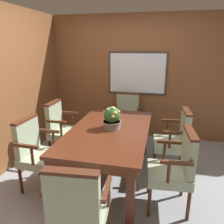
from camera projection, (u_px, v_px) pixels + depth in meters
name	position (u px, v px, depth m)	size (l,w,h in m)	color
ground_plane	(109.00, 180.00, 3.14)	(14.00, 14.00, 0.00)	gray
wall_back	(130.00, 78.00, 4.46)	(7.20, 0.08, 2.45)	brown
dining_table	(110.00, 135.00, 3.05)	(1.06, 1.86, 0.75)	#4C2314
chair_head_far	(126.00, 115.00, 4.31)	(0.54, 0.49, 0.97)	#472314
chair_right_far	(176.00, 138.00, 3.25)	(0.51, 0.55, 0.97)	#472314
chair_left_far	(62.00, 127.00, 3.69)	(0.49, 0.54, 0.97)	#472314
chair_left_near	(37.00, 150.00, 2.87)	(0.50, 0.55, 0.97)	#472314
chair_head_near	(78.00, 207.00, 1.86)	(0.56, 0.52, 0.97)	#472314
chair_right_near	(176.00, 166.00, 2.49)	(0.52, 0.56, 0.97)	#472314
potted_plant	(112.00, 118.00, 2.99)	(0.26, 0.25, 0.33)	gray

